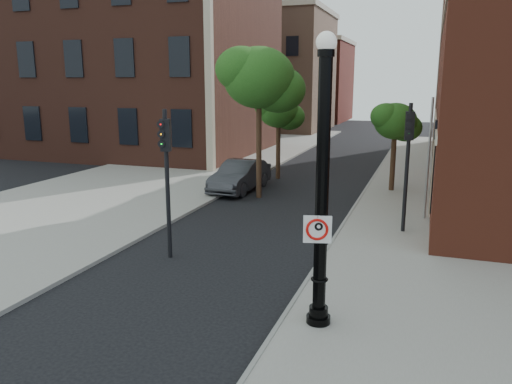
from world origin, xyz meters
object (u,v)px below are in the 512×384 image
at_px(lamppost, 322,200).
at_px(no_parking_sign, 318,229).
at_px(parked_car, 240,176).
at_px(traffic_signal_left, 166,160).
at_px(traffic_signal_right, 408,147).

bearing_deg(lamppost, no_parking_sign, -103.82).
distance_m(lamppost, no_parking_sign, 0.59).
bearing_deg(lamppost, parked_car, 117.98).
height_order(no_parking_sign, traffic_signal_left, traffic_signal_left).
relative_size(lamppost, no_parking_sign, 10.59).
height_order(lamppost, traffic_signal_right, lamppost).
height_order(no_parking_sign, traffic_signal_right, traffic_signal_right).
xyz_separation_m(parked_car, traffic_signal_right, (7.81, -4.73, 2.28)).
relative_size(parked_car, traffic_signal_right, 0.99).
relative_size(no_parking_sign, traffic_signal_left, 0.13).
distance_m(no_parking_sign, parked_car, 14.05).
relative_size(lamppost, traffic_signal_right, 1.36).
distance_m(traffic_signal_left, traffic_signal_right, 7.96).
height_order(traffic_signal_left, traffic_signal_right, traffic_signal_right).
distance_m(parked_car, traffic_signal_left, 9.76).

